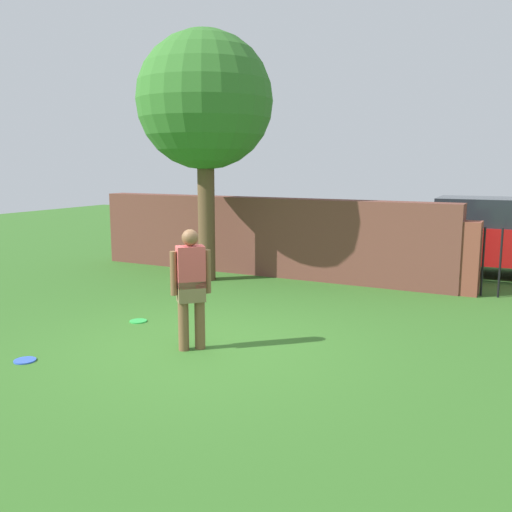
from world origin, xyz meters
TOP-DOWN VIEW (x-y plane):
  - ground_plane at (0.00, 0.00)m, footprint 40.00×40.00m
  - brick_wall at (-1.50, 4.88)m, footprint 8.44×0.50m
  - tree at (-2.29, 3.76)m, footprint 2.80×2.80m
  - person at (-0.04, -0.20)m, footprint 0.41×0.41m
  - car at (2.88, 7.11)m, footprint 4.26×2.05m
  - frisbee_green at (-1.53, 0.52)m, footprint 0.27×0.27m
  - frisbee_blue at (-1.65, -1.56)m, footprint 0.27×0.27m

SIDE VIEW (x-z plane):
  - ground_plane at x=0.00m, z-range 0.00..0.00m
  - frisbee_green at x=-1.53m, z-range 0.00..0.02m
  - frisbee_blue at x=-1.65m, z-range 0.00..0.02m
  - brick_wall at x=-1.50m, z-range 0.00..1.72m
  - car at x=2.88m, z-range 0.00..1.72m
  - person at x=-0.04m, z-range 0.09..1.71m
  - tree at x=-2.29m, z-range 1.13..6.27m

